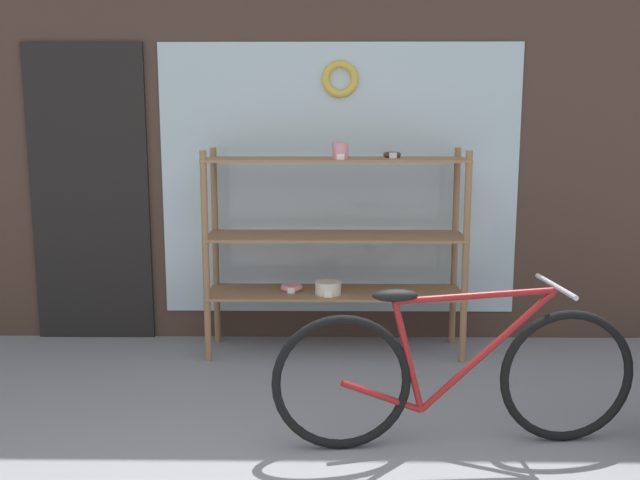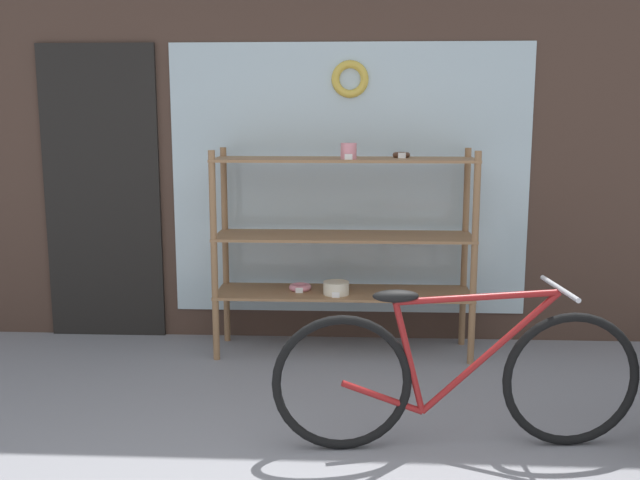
% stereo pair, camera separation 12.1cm
% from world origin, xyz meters
% --- Properties ---
extents(storefront_facade, '(6.15, 0.13, 3.92)m').
position_xyz_m(storefront_facade, '(-0.03, 2.89, 1.91)').
color(storefront_facade, '#473328').
rests_on(storefront_facade, ground_plane).
extents(display_case, '(1.72, 0.45, 1.43)m').
position_xyz_m(display_case, '(0.16, 2.52, 0.81)').
color(display_case, '#8E6642').
rests_on(display_case, ground_plane).
extents(bicycle, '(1.79, 0.46, 0.81)m').
position_xyz_m(bicycle, '(0.74, 1.12, 0.36)').
color(bicycle, black).
rests_on(bicycle, ground_plane).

